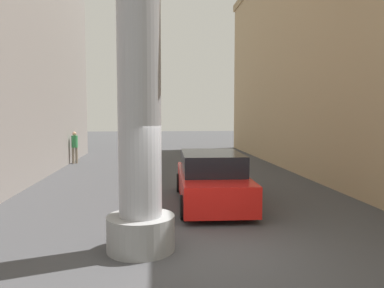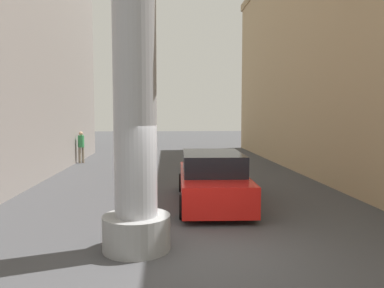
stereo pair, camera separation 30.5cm
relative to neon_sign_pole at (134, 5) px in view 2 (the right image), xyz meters
The scene contains 6 objects.
ground_plane 10.80m from the neon_sign_pole, 82.17° to the left, with size 87.07×87.07×0.00m, color #424244.
neon_sign_pole is the anchor object (origin of this frame).
street_lamp 9.06m from the neon_sign_pole, 33.69° to the left, with size 2.37×0.28×7.09m.
car_lead 5.92m from the neon_sign_pole, 62.37° to the left, with size 2.16×5.02×1.56m.
palm_tree_far_right 21.35m from the neon_sign_pole, 68.41° to the left, with size 2.48×2.50×6.24m.
pedestrian_far_left 14.83m from the neon_sign_pole, 106.77° to the left, with size 0.48×0.48×1.77m.
Camera 2 is at (-0.72, -6.99, 2.72)m, focal length 35.00 mm.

